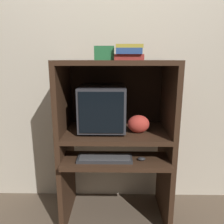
# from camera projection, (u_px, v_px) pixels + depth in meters

# --- Properties ---
(wall_back) EXTENTS (6.00, 0.06, 2.60)m
(wall_back) POSITION_uv_depth(u_px,v_px,m) (116.00, 70.00, 2.05)
(wall_back) COLOR beige
(wall_back) RESTS_ON ground_plane
(desk_base) EXTENTS (0.91, 0.59, 0.64)m
(desk_base) POSITION_uv_depth(u_px,v_px,m) (116.00, 178.00, 1.90)
(desk_base) COLOR #382316
(desk_base) RESTS_ON ground_plane
(desk_monitor_shelf) EXTENTS (0.91, 0.54, 0.18)m
(desk_monitor_shelf) POSITION_uv_depth(u_px,v_px,m) (116.00, 135.00, 1.86)
(desk_monitor_shelf) COLOR #382316
(desk_monitor_shelf) RESTS_ON desk_base
(hutch_upper) EXTENTS (0.91, 0.54, 0.58)m
(hutch_upper) POSITION_uv_depth(u_px,v_px,m) (116.00, 85.00, 1.79)
(hutch_upper) COLOR #382316
(hutch_upper) RESTS_ON desk_monitor_shelf
(crt_monitor) EXTENTS (0.37, 0.42, 0.37)m
(crt_monitor) POSITION_uv_depth(u_px,v_px,m) (103.00, 107.00, 1.82)
(crt_monitor) COLOR #333338
(crt_monitor) RESTS_ON desk_monitor_shelf
(keyboard) EXTENTS (0.43, 0.16, 0.03)m
(keyboard) POSITION_uv_depth(u_px,v_px,m) (105.00, 158.00, 1.70)
(keyboard) COLOR #2D2D30
(keyboard) RESTS_ON desk_base
(mouse) EXTENTS (0.06, 0.04, 0.03)m
(mouse) POSITION_uv_depth(u_px,v_px,m) (142.00, 159.00, 1.69)
(mouse) COLOR #28282B
(mouse) RESTS_ON desk_base
(snack_bag) EXTENTS (0.18, 0.13, 0.14)m
(snack_bag) POSITION_uv_depth(u_px,v_px,m) (138.00, 124.00, 1.77)
(snack_bag) COLOR #BC382D
(snack_bag) RESTS_ON desk_monitor_shelf
(book_stack) EXTENTS (0.22, 0.16, 0.11)m
(book_stack) POSITION_uv_depth(u_px,v_px,m) (129.00, 52.00, 1.63)
(book_stack) COLOR maroon
(book_stack) RESTS_ON hutch_upper
(storage_box) EXTENTS (0.15, 0.13, 0.10)m
(storage_box) POSITION_uv_depth(u_px,v_px,m) (104.00, 53.00, 1.67)
(storage_box) COLOR #236638
(storage_box) RESTS_ON hutch_upper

